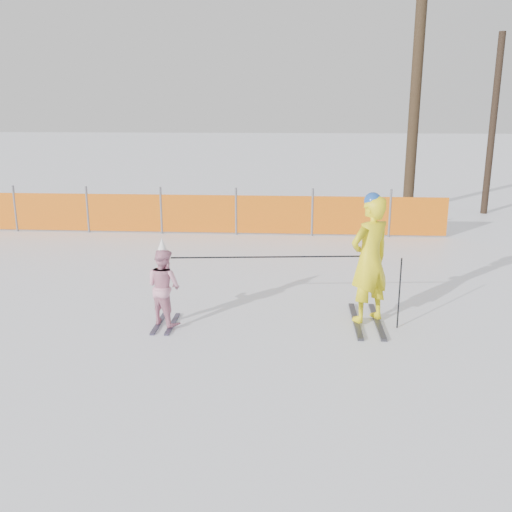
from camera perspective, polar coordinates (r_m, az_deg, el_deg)
The scene contains 6 objects.
ground at distance 9.01m, azimuth -0.22°, elevation -6.98°, with size 120.00×120.00×0.00m, color white.
adult at distance 8.99m, azimuth 11.30°, elevation -0.30°, with size 0.87×1.53×2.09m.
child at distance 8.95m, azimuth -9.20°, elevation -2.97°, with size 0.74×0.89×1.40m.
ski_poles at distance 8.77m, azimuth 4.76°, elevation -1.11°, with size 3.51×0.32×1.12m.
safety_fence at distance 15.47m, azimuth -10.63°, elevation 4.27°, with size 15.50×0.06×1.25m.
tree_trunks at distance 19.04m, azimuth 17.24°, elevation 14.37°, with size 2.59×0.65×7.13m.
Camera 1 is at (0.60, -8.33, 3.38)m, focal length 40.00 mm.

